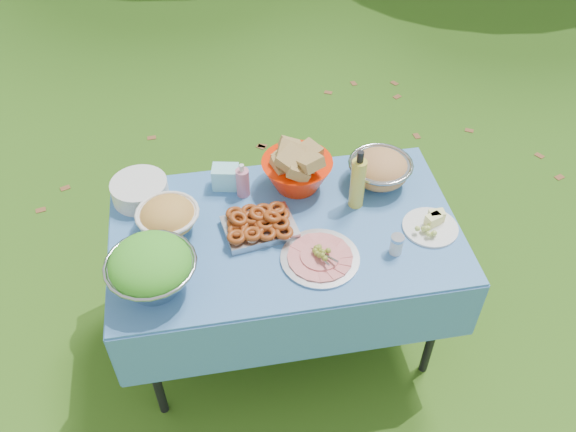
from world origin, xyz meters
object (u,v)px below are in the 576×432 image
object	(u,v)px
pasta_bowl_steel	(380,169)
charcuterie_platter	(320,253)
oil_bottle	(358,179)
salad_bowl	(151,268)
picnic_table	(285,285)
plate_stack	(140,190)
bread_bowl	(297,167)

from	to	relation	value
pasta_bowl_steel	charcuterie_platter	size ratio (longest dim) A/B	0.88
pasta_bowl_steel	charcuterie_platter	distance (m)	0.55
pasta_bowl_steel	oil_bottle	size ratio (longest dim) A/B	0.97
salad_bowl	oil_bottle	size ratio (longest dim) A/B	1.17
picnic_table	salad_bowl	world-z (taller)	salad_bowl
oil_bottle	salad_bowl	bearing A→B (deg)	-160.01
salad_bowl	oil_bottle	bearing A→B (deg)	19.99
picnic_table	charcuterie_platter	size ratio (longest dim) A/B	4.57
plate_stack	bread_bowl	size ratio (longest dim) A/B	0.78
salad_bowl	oil_bottle	xyz separation A→B (m)	(0.87, 0.32, 0.03)
salad_bowl	pasta_bowl_steel	distance (m)	1.11
bread_bowl	charcuterie_platter	size ratio (longest dim) A/B	0.99
bread_bowl	salad_bowl	bearing A→B (deg)	-142.95
picnic_table	charcuterie_platter	xyz separation A→B (m)	(0.11, -0.19, 0.42)
plate_stack	pasta_bowl_steel	bearing A→B (deg)	-3.88
plate_stack	oil_bottle	distance (m)	0.95
picnic_table	salad_bowl	size ratio (longest dim) A/B	4.29
bread_bowl	charcuterie_platter	xyz separation A→B (m)	(0.01, -0.45, -0.07)
charcuterie_platter	oil_bottle	bearing A→B (deg)	52.50
salad_bowl	plate_stack	bearing A→B (deg)	95.75
picnic_table	charcuterie_platter	world-z (taller)	charcuterie_platter
picnic_table	plate_stack	distance (m)	0.79
plate_stack	bread_bowl	world-z (taller)	bread_bowl
salad_bowl	pasta_bowl_steel	xyz separation A→B (m)	(1.01, 0.45, -0.04)
charcuterie_platter	salad_bowl	bearing A→B (deg)	-177.26
picnic_table	plate_stack	bearing A→B (deg)	153.59
charcuterie_platter	oil_bottle	world-z (taller)	oil_bottle
plate_stack	pasta_bowl_steel	distance (m)	1.07
plate_stack	bread_bowl	xyz separation A→B (m)	(0.69, -0.03, 0.06)
bread_bowl	oil_bottle	size ratio (longest dim) A/B	1.08
pasta_bowl_steel	salad_bowl	bearing A→B (deg)	-156.21
oil_bottle	charcuterie_platter	bearing A→B (deg)	-127.50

